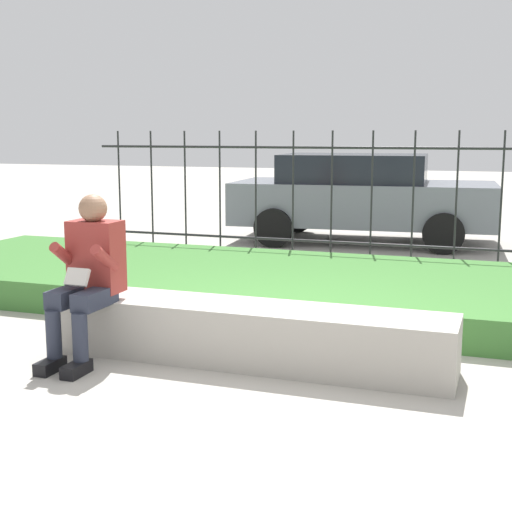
{
  "coord_description": "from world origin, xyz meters",
  "views": [
    {
      "loc": [
        1.57,
        -4.77,
        1.67
      ],
      "look_at": [
        -0.5,
        1.05,
        0.62
      ],
      "focal_mm": 50.0,
      "sensor_mm": 36.0,
      "label": 1
    }
  ],
  "objects": [
    {
      "name": "ground_plane",
      "position": [
        0.0,
        0.0,
        0.0
      ],
      "size": [
        60.0,
        60.0,
        0.0
      ],
      "primitive_type": "plane",
      "color": "#A8A399"
    },
    {
      "name": "stone_bench",
      "position": [
        -0.19,
        0.0,
        0.19
      ],
      "size": [
        3.02,
        0.55,
        0.44
      ],
      "color": "#ADA89E",
      "rests_on": "ground_plane"
    },
    {
      "name": "person_seated_reader",
      "position": [
        -1.33,
        -0.31,
        0.67
      ],
      "size": [
        0.42,
        0.73,
        1.24
      ],
      "color": "black",
      "rests_on": "ground_plane"
    },
    {
      "name": "grass_berm",
      "position": [
        0.0,
        2.04,
        0.15
      ],
      "size": [
        9.49,
        2.69,
        0.29
      ],
      "color": "#3D7533",
      "rests_on": "ground_plane"
    },
    {
      "name": "iron_fence",
      "position": [
        -0.0,
        3.86,
        0.9
      ],
      "size": [
        7.49,
        0.03,
        1.72
      ],
      "color": "#232326",
      "rests_on": "ground_plane"
    },
    {
      "name": "car_parked_center",
      "position": [
        -0.6,
        6.3,
        0.73
      ],
      "size": [
        4.12,
        2.18,
        1.37
      ],
      "rotation": [
        0.0,
        0.0,
        0.08
      ],
      "color": "slate",
      "rests_on": "ground_plane"
    }
  ]
}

